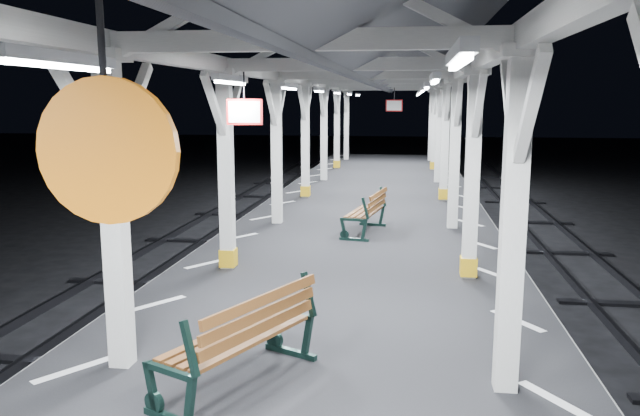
# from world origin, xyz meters

# --- Properties ---
(ground) EXTENTS (120.00, 120.00, 0.00)m
(ground) POSITION_xyz_m (0.00, 0.00, 0.00)
(ground) COLOR black
(ground) RESTS_ON ground
(platform) EXTENTS (6.00, 50.00, 1.00)m
(platform) POSITION_xyz_m (0.00, 0.00, 0.50)
(platform) COLOR black
(platform) RESTS_ON ground
(hazard_stripes_left) EXTENTS (1.00, 48.00, 0.01)m
(hazard_stripes_left) POSITION_xyz_m (-2.45, 0.00, 1.00)
(hazard_stripes_left) COLOR silver
(hazard_stripes_left) RESTS_ON platform
(hazard_stripes_right) EXTENTS (1.00, 48.00, 0.01)m
(hazard_stripes_right) POSITION_xyz_m (2.45, 0.00, 1.00)
(hazard_stripes_right) COLOR silver
(hazard_stripes_right) RESTS_ON platform
(canopy) EXTENTS (5.40, 49.00, 4.65)m
(canopy) POSITION_xyz_m (0.00, -0.02, 4.56)
(canopy) COLOR silver
(canopy) RESTS_ON platform
(bench_near) EXTENTS (1.39, 1.97, 1.01)m
(bench_near) POSITION_xyz_m (-0.54, -2.34, 1.54)
(bench_near) COLOR black
(bench_near) RESTS_ON platform
(bench_mid) EXTENTS (0.91, 1.78, 0.92)m
(bench_mid) POSITION_xyz_m (0.18, 5.14, 1.49)
(bench_mid) COLOR black
(bench_mid) RESTS_ON platform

